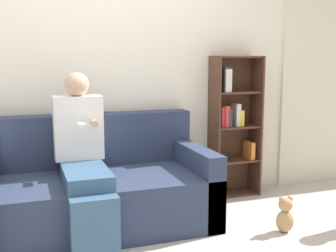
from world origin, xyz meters
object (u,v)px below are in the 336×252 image
Objects in this scene: couch at (76,192)px; teddy_bear at (285,215)px; adult_seated at (83,155)px; bookshelf at (232,123)px.

couch is 1.65m from teddy_bear.
teddy_bear is at bearing -19.44° from adult_seated.
adult_seated is 1.58m from bookshelf.
bookshelf is at bearing 12.89° from couch.
adult_seated is 1.62m from teddy_bear.
couch is 7.40× the size of teddy_bear.
adult_seated reaches higher than couch.
bookshelf is (1.56, 0.36, 0.42)m from couch.
teddy_bear is (1.46, -0.51, -0.48)m from adult_seated.
couch is 0.35m from adult_seated.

